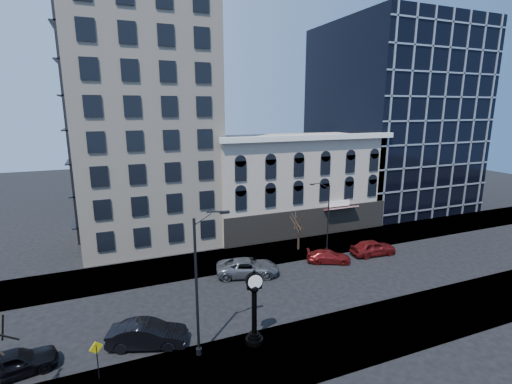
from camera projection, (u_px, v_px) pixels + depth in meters
name	position (u px, v px, depth m)	size (l,w,h in m)	color
ground	(252.00, 296.00, 31.38)	(160.00, 160.00, 0.00)	black
sidewalk_far	(224.00, 260.00, 38.59)	(160.00, 6.00, 0.12)	gray
sidewalk_near	(297.00, 351.00, 24.13)	(160.00, 6.00, 0.12)	gray
cream_tower	(140.00, 74.00, 41.92)	(15.90, 15.40, 42.50)	beige
victorian_row	(292.00, 182.00, 48.82)	(22.60, 11.19, 12.50)	#B1A291
glass_office	(390.00, 118.00, 58.93)	(20.00, 20.15, 28.00)	black
street_clock	(254.00, 310.00, 24.40)	(1.19, 1.19, 5.25)	black
street_lamp_near	(206.00, 246.00, 22.39)	(2.49, 0.38, 9.60)	black
street_lamp_far	(324.00, 199.00, 39.54)	(1.98, 0.78, 7.84)	black
bare_tree_far	(299.00, 218.00, 40.63)	(2.80, 2.80, 4.81)	#322419
warning_sign	(97.00, 353.00, 21.18)	(0.74, 0.37, 2.46)	black
car_near_a	(13.00, 363.00, 21.84)	(1.91, 4.75, 1.62)	black
car_near_b	(148.00, 334.00, 24.57)	(1.80, 5.15, 1.70)	black
car_far_a	(248.00, 267.00, 34.98)	(2.71, 5.89, 1.64)	#595B60
car_far_b	(329.00, 256.00, 38.00)	(1.81, 4.44, 1.29)	maroon
car_far_c	(373.00, 248.00, 39.91)	(1.98, 4.93, 1.68)	maroon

